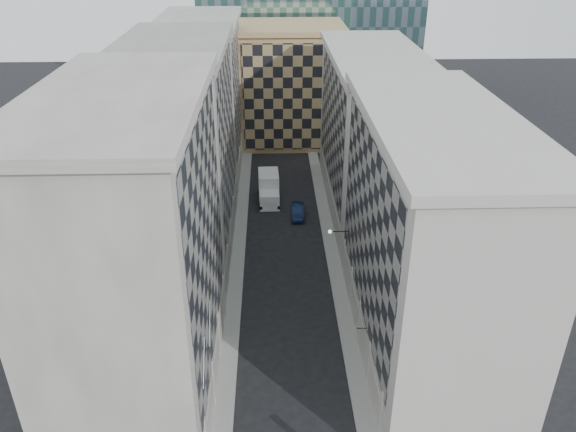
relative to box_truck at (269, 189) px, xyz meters
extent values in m
cube|color=gray|center=(-3.47, -14.09, -1.48)|extent=(1.50, 100.00, 0.15)
cube|color=gray|center=(7.03, -14.09, -1.48)|extent=(1.50, 100.00, 0.15)
cube|color=gray|center=(-9.22, -33.09, 9.95)|extent=(10.00, 22.00, 23.00)
cube|color=gray|center=(-4.34, -33.09, 11.45)|extent=(0.25, 19.36, 18.00)
cube|color=gray|center=(-4.42, -33.09, 0.05)|extent=(0.45, 21.12, 3.20)
cube|color=gray|center=(-9.22, -33.09, 21.80)|extent=(10.80, 22.80, 0.70)
cylinder|color=gray|center=(-4.57, -35.84, 0.65)|extent=(0.90, 0.90, 4.40)
cylinder|color=gray|center=(-4.57, -30.34, 0.65)|extent=(0.90, 0.90, 4.40)
cylinder|color=gray|center=(-4.57, -24.84, 0.65)|extent=(0.90, 0.90, 4.40)
cube|color=gray|center=(-9.22, -11.09, 9.45)|extent=(10.00, 22.00, 22.00)
cube|color=gray|center=(-4.34, -11.09, 10.95)|extent=(0.25, 19.36, 17.00)
cube|color=gray|center=(-4.42, -11.09, 0.05)|extent=(0.45, 21.12, 3.20)
cube|color=gray|center=(-9.22, -11.09, 20.80)|extent=(10.80, 22.80, 0.70)
cylinder|color=gray|center=(-4.57, -19.34, 0.65)|extent=(0.90, 0.90, 4.40)
cylinder|color=gray|center=(-4.57, -13.84, 0.65)|extent=(0.90, 0.90, 4.40)
cylinder|color=gray|center=(-4.57, -8.34, 0.65)|extent=(0.90, 0.90, 4.40)
cylinder|color=gray|center=(-4.57, -2.84, 0.65)|extent=(0.90, 0.90, 4.40)
cube|color=gray|center=(-9.22, 10.91, 8.95)|extent=(10.00, 22.00, 21.00)
cube|color=gray|center=(-4.34, 10.91, 10.45)|extent=(0.25, 19.36, 16.00)
cube|color=gray|center=(-4.42, 10.91, 0.05)|extent=(0.45, 21.12, 3.20)
cube|color=gray|center=(-9.22, 10.91, 19.80)|extent=(10.80, 22.80, 0.70)
cylinder|color=gray|center=(-4.57, 2.66, 0.65)|extent=(0.90, 0.90, 4.40)
cylinder|color=gray|center=(-4.57, 8.16, 0.65)|extent=(0.90, 0.90, 4.40)
cylinder|color=gray|center=(-4.57, 13.66, 0.65)|extent=(0.90, 0.90, 4.40)
cylinder|color=gray|center=(-4.57, 19.16, 0.65)|extent=(0.90, 0.90, 4.40)
cube|color=#B7B3A8|center=(12.78, -29.09, 8.45)|extent=(10.00, 26.00, 20.00)
cube|color=gray|center=(7.90, -29.09, 9.95)|extent=(0.25, 22.88, 15.00)
cube|color=#B7B3A8|center=(7.98, -29.09, 0.05)|extent=(0.45, 24.96, 3.20)
cube|color=#B7B3A8|center=(12.78, -29.09, 18.80)|extent=(10.80, 26.80, 0.70)
cylinder|color=#B7B3A8|center=(8.13, -39.49, 0.65)|extent=(0.90, 0.90, 4.40)
cylinder|color=#B7B3A8|center=(8.13, -34.29, 0.65)|extent=(0.90, 0.90, 4.40)
cylinder|color=#B7B3A8|center=(8.13, -29.09, 0.65)|extent=(0.90, 0.90, 4.40)
cylinder|color=#B7B3A8|center=(8.13, -23.89, 0.65)|extent=(0.90, 0.90, 4.40)
cylinder|color=#B7B3A8|center=(8.13, -18.69, 0.65)|extent=(0.90, 0.90, 4.40)
cube|color=#B7B3A8|center=(12.78, -2.09, 7.95)|extent=(10.00, 28.00, 19.00)
cube|color=gray|center=(7.90, -2.09, 9.45)|extent=(0.25, 24.64, 14.00)
cube|color=#B7B3A8|center=(7.98, -2.09, 0.05)|extent=(0.45, 26.88, 3.20)
cube|color=#B7B3A8|center=(12.78, -2.09, 17.80)|extent=(10.80, 28.80, 0.70)
cube|color=tan|center=(3.78, 23.91, 7.45)|extent=(16.00, 14.00, 18.00)
cube|color=tan|center=(3.78, 16.81, 7.45)|extent=(15.20, 0.25, 16.50)
cube|color=tan|center=(3.78, 23.91, 16.85)|extent=(16.80, 14.80, 0.80)
cube|color=#312B26|center=(1.78, 37.91, 12.45)|extent=(6.00, 6.00, 28.00)
cylinder|color=gray|center=(-4.12, -40.09, 6.45)|extent=(0.10, 2.33, 2.33)
cylinder|color=gray|center=(-4.12, -36.09, 6.45)|extent=(0.10, 2.33, 2.33)
cylinder|color=black|center=(6.88, -20.09, 4.65)|extent=(1.80, 0.08, 0.08)
sphere|color=#FFE5B2|center=(5.98, -20.09, 4.65)|extent=(0.36, 0.36, 0.36)
cube|color=white|center=(0.06, -2.17, -0.52)|extent=(2.61, 2.83, 2.07)
cube|color=white|center=(-0.02, 0.82, 0.23)|extent=(2.76, 4.22, 3.56)
cylinder|color=black|center=(-1.06, -3.12, -1.03)|extent=(0.37, 1.04, 1.03)
cylinder|color=black|center=(1.24, -3.05, -1.03)|extent=(0.37, 1.04, 1.03)
cylinder|color=black|center=(-1.21, 2.17, -1.03)|extent=(0.37, 1.04, 1.03)
cylinder|color=black|center=(1.09, 2.23, -1.03)|extent=(0.37, 1.04, 1.03)
imported|color=#111E3E|center=(3.60, -4.96, -0.81)|extent=(1.67, 4.55, 1.49)
cylinder|color=black|center=(7.38, -32.31, 2.63)|extent=(0.77, 0.10, 0.06)
cube|color=tan|center=(7.18, -32.31, 2.25)|extent=(0.09, 0.68, 0.68)
camera|label=1|loc=(0.38, -67.52, 31.26)|focal=35.00mm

